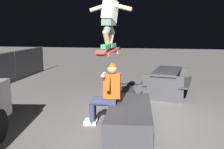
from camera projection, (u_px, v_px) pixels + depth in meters
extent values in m
plane|color=slate|center=(138.00, 123.00, 5.46)|extent=(40.00, 40.00, 0.00)
cube|color=#38383D|center=(130.00, 117.00, 5.19)|extent=(2.15, 0.98, 0.45)
cube|color=#2D3856|center=(112.00, 100.00, 5.31)|extent=(0.32, 0.20, 0.12)
cube|color=#D15119|center=(112.00, 86.00, 5.25)|extent=(0.22, 0.35, 0.50)
sphere|color=tan|center=(112.00, 69.00, 5.19)|extent=(0.20, 0.20, 0.20)
sphere|color=brown|center=(112.00, 68.00, 5.19)|extent=(0.19, 0.19, 0.19)
cylinder|color=#D15119|center=(108.00, 84.00, 5.05)|extent=(0.20, 0.09, 0.29)
cylinder|color=tan|center=(103.00, 78.00, 5.12)|extent=(0.24, 0.09, 0.19)
cylinder|color=#D15119|center=(110.00, 80.00, 5.44)|extent=(0.20, 0.09, 0.29)
cylinder|color=tan|center=(105.00, 76.00, 5.36)|extent=(0.24, 0.09, 0.19)
cylinder|color=#2D3856|center=(102.00, 102.00, 5.24)|extent=(0.17, 0.41, 0.14)
cylinder|color=#2D3856|center=(92.00, 114.00, 5.31)|extent=(0.11, 0.11, 0.41)
cube|color=white|center=(90.00, 123.00, 5.35)|extent=(0.12, 0.27, 0.08)
cylinder|color=#2D3856|center=(103.00, 100.00, 5.42)|extent=(0.17, 0.41, 0.14)
cylinder|color=#2D3856|center=(94.00, 111.00, 5.48)|extent=(0.11, 0.11, 0.41)
cube|color=white|center=(91.00, 120.00, 5.53)|extent=(0.12, 0.27, 0.08)
cube|color=#B72D2D|center=(109.00, 51.00, 5.20)|extent=(0.82, 0.34, 0.11)
cube|color=#B72D2D|center=(116.00, 49.00, 5.62)|extent=(0.15, 0.22, 0.04)
cube|color=#B72D2D|center=(100.00, 52.00, 4.78)|extent=(0.15, 0.22, 0.07)
cube|color=#99999E|center=(113.00, 51.00, 5.47)|extent=(0.09, 0.17, 0.04)
cylinder|color=white|center=(109.00, 52.00, 5.50)|extent=(0.06, 0.04, 0.05)
cylinder|color=white|center=(117.00, 53.00, 5.44)|extent=(0.06, 0.04, 0.05)
cube|color=#99999E|center=(104.00, 54.00, 4.95)|extent=(0.09, 0.17, 0.04)
cylinder|color=white|center=(99.00, 55.00, 4.98)|extent=(0.06, 0.04, 0.05)
cylinder|color=white|center=(108.00, 55.00, 4.92)|extent=(0.06, 0.04, 0.05)
cube|color=#2D9E66|center=(112.00, 45.00, 5.35)|extent=(0.27, 0.14, 0.08)
cube|color=#2D9E66|center=(106.00, 46.00, 5.02)|extent=(0.27, 0.14, 0.08)
cylinder|color=tan|center=(111.00, 38.00, 5.27)|extent=(0.25, 0.14, 0.31)
cylinder|color=slate|center=(110.00, 28.00, 5.17)|extent=(0.35, 0.19, 0.33)
cylinder|color=tan|center=(107.00, 38.00, 5.04)|extent=(0.25, 0.14, 0.31)
cylinder|color=slate|center=(108.00, 28.00, 5.07)|extent=(0.35, 0.19, 0.33)
cube|color=slate|center=(109.00, 22.00, 5.10)|extent=(0.33, 0.25, 0.12)
cube|color=silver|center=(110.00, 10.00, 5.13)|extent=(0.48, 0.29, 0.52)
cylinder|color=tan|center=(100.00, 7.00, 5.21)|extent=(0.16, 0.45, 0.19)
cylinder|color=tan|center=(121.00, 7.00, 5.07)|extent=(0.16, 0.45, 0.19)
cube|color=#28282D|center=(123.00, 96.00, 7.45)|extent=(1.10, 0.96, 0.06)
cube|color=#28282D|center=(123.00, 95.00, 7.44)|extent=(1.06, 0.95, 0.31)
cube|color=#28282D|center=(110.00, 95.00, 7.50)|extent=(0.83, 0.25, 0.14)
cube|color=#28282D|center=(135.00, 96.00, 7.38)|extent=(0.83, 0.25, 0.14)
cube|color=#38383D|center=(167.00, 71.00, 7.63)|extent=(1.79, 0.98, 0.06)
cube|color=#38383D|center=(148.00, 80.00, 7.87)|extent=(1.72, 0.53, 0.04)
cube|color=#38383D|center=(186.00, 82.00, 7.51)|extent=(1.72, 0.53, 0.04)
cube|color=#38383D|center=(170.00, 78.00, 8.41)|extent=(0.25, 1.09, 0.72)
cube|color=#38383D|center=(163.00, 89.00, 6.98)|extent=(0.25, 1.09, 0.72)
cylinder|color=slate|center=(15.00, 66.00, 9.66)|extent=(0.05, 0.05, 1.11)
cylinder|color=slate|center=(43.00, 59.00, 11.98)|extent=(0.05, 0.05, 1.11)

